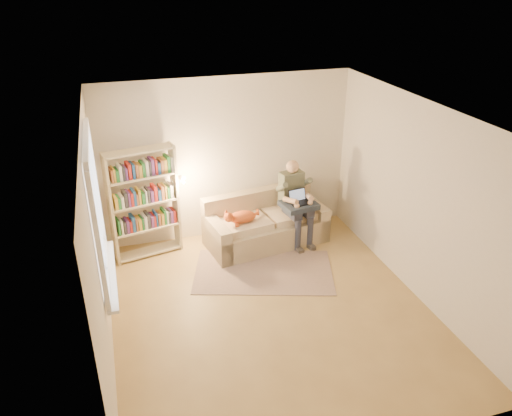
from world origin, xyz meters
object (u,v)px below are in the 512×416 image
object	(u,v)px
sofa	(265,226)
bookshelf	(144,198)
laptop	(296,200)
person	(295,198)
cat	(242,216)

from	to	relation	value
sofa	bookshelf	bearing A→B (deg)	166.31
sofa	bookshelf	size ratio (longest dim) A/B	1.16
laptop	bookshelf	world-z (taller)	bookshelf
sofa	bookshelf	xyz separation A→B (m)	(-1.84, 0.16, 0.66)
person	cat	xyz separation A→B (m)	(-0.90, -0.11, -0.15)
person	cat	bearing A→B (deg)	178.36
bookshelf	laptop	bearing A→B (deg)	-20.79
sofa	cat	xyz separation A→B (m)	(-0.43, -0.19, 0.32)
person	cat	distance (m)	0.92
person	bookshelf	size ratio (longest dim) A/B	0.78
sofa	laptop	size ratio (longest dim) A/B	6.11
person	bookshelf	world-z (taller)	bookshelf
laptop	bookshelf	size ratio (longest dim) A/B	0.19
sofa	laptop	xyz separation A→B (m)	(0.45, -0.19, 0.48)
person	sofa	bearing A→B (deg)	161.94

